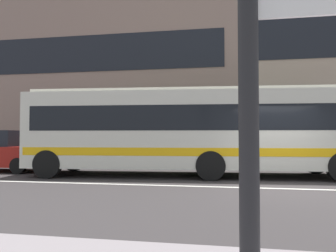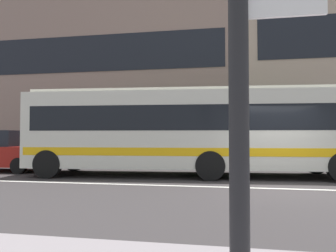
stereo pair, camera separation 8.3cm
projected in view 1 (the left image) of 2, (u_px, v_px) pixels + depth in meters
The scene contains 5 objects.
ground_plane at pixel (292, 189), 8.71m from camera, with size 160.00×160.00×0.00m, color #3A3536.
lane_centre_line at pixel (292, 189), 8.71m from camera, with size 60.00×0.16×0.01m, color silver.
hedge_row_far at pixel (202, 154), 15.27m from camera, with size 12.45×1.10×1.20m, color #1A491D.
apartment_block_left at pixel (98, 80), 23.68m from camera, with size 20.62×8.27×11.61m.
transit_bus at pixel (189, 129), 11.66m from camera, with size 12.14×3.38×3.21m.
Camera 1 is at (-2.04, -9.22, 1.50)m, focal length 32.91 mm.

